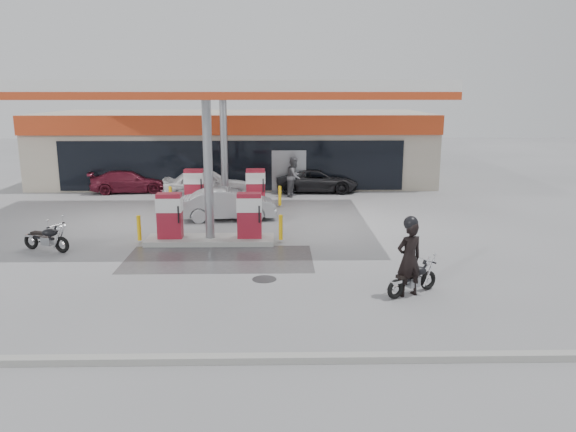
# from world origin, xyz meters

# --- Properties ---
(ground) EXTENTS (90.00, 90.00, 0.00)m
(ground) POSITION_xyz_m (0.00, 0.00, 0.00)
(ground) COLOR gray
(ground) RESTS_ON ground
(wet_patch) EXTENTS (6.00, 3.00, 0.00)m
(wet_patch) POSITION_xyz_m (0.50, 0.00, 0.00)
(wet_patch) COLOR #4C4C4F
(wet_patch) RESTS_ON ground
(drain_cover) EXTENTS (0.70, 0.70, 0.01)m
(drain_cover) POSITION_xyz_m (2.00, -2.00, 0.00)
(drain_cover) COLOR #38383A
(drain_cover) RESTS_ON ground
(kerb) EXTENTS (28.00, 0.25, 0.15)m
(kerb) POSITION_xyz_m (0.00, -7.00, 0.07)
(kerb) COLOR gray
(kerb) RESTS_ON ground
(store_building) EXTENTS (22.00, 8.22, 4.00)m
(store_building) POSITION_xyz_m (0.01, 15.94, 2.01)
(store_building) COLOR #BAAD9C
(store_building) RESTS_ON ground
(canopy) EXTENTS (16.00, 10.02, 5.51)m
(canopy) POSITION_xyz_m (0.00, 5.00, 5.27)
(canopy) COLOR silver
(canopy) RESTS_ON ground
(pump_island_near) EXTENTS (5.14, 1.30, 1.78)m
(pump_island_near) POSITION_xyz_m (0.00, 2.00, 0.71)
(pump_island_near) COLOR #9E9E99
(pump_island_near) RESTS_ON ground
(pump_island_far) EXTENTS (5.14, 1.30, 1.78)m
(pump_island_far) POSITION_xyz_m (0.00, 8.00, 0.71)
(pump_island_far) COLOR #9E9E99
(pump_island_far) RESTS_ON ground
(main_motorcycle) EXTENTS (1.54, 1.05, 0.90)m
(main_motorcycle) POSITION_xyz_m (5.97, -3.24, 0.40)
(main_motorcycle) COLOR black
(main_motorcycle) RESTS_ON ground
(biker_main) EXTENTS (0.86, 0.72, 2.02)m
(biker_main) POSITION_xyz_m (5.81, -3.35, 1.01)
(biker_main) COLOR black
(biker_main) RESTS_ON ground
(parked_motorcycle) EXTENTS (1.77, 0.95, 0.95)m
(parked_motorcycle) POSITION_xyz_m (-5.35, 1.02, 0.42)
(parked_motorcycle) COLOR black
(parked_motorcycle) RESTS_ON ground
(sedan_white) EXTENTS (4.39, 1.97, 1.47)m
(sedan_white) POSITION_xyz_m (-1.10, 10.23, 0.73)
(sedan_white) COLOR silver
(sedan_white) RESTS_ON ground
(attendant) EXTENTS (1.06, 1.18, 2.00)m
(attendant) POSITION_xyz_m (3.24, 10.76, 1.00)
(attendant) COLOR #58585D
(attendant) RESTS_ON ground
(hatchback_silver) EXTENTS (4.08, 1.78, 1.31)m
(hatchback_silver) POSITION_xyz_m (0.34, 5.60, 0.65)
(hatchback_silver) COLOR #979A9E
(hatchback_silver) RESTS_ON ground
(parked_car_left) EXTENTS (4.21, 2.17, 1.17)m
(parked_car_left) POSITION_xyz_m (-5.38, 12.00, 0.58)
(parked_car_left) COLOR #5A1323
(parked_car_left) RESTS_ON ground
(parked_car_right) EXTENTS (4.38, 2.12, 1.20)m
(parked_car_right) POSITION_xyz_m (4.50, 12.00, 0.60)
(parked_car_right) COLOR black
(parked_car_right) RESTS_ON ground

